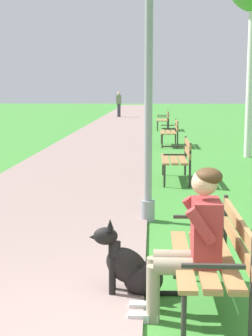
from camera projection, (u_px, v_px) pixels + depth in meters
name	position (u px, v px, depth m)	size (l,w,h in m)	color
paved_path	(121.00, 123.00, 27.24)	(3.23, 60.00, 0.04)	gray
park_bench_near	(215.00, 251.00, 4.25)	(0.55, 1.50, 0.85)	olive
park_bench_mid	(179.00, 156.00, 10.23)	(0.55, 1.50, 0.85)	olive
park_bench_far	(171.00, 130.00, 16.51)	(0.55, 1.50, 0.85)	olive
park_bench_furthest	(164.00, 119.00, 22.89)	(0.55, 1.50, 0.85)	olive
person_seated_on_near_bench	(192.00, 237.00, 4.07)	(0.74, 0.49, 1.25)	gray
dog_black	(132.00, 268.00, 4.56)	(0.83, 0.29, 0.71)	black
lamp_post_near	(149.00, 63.00, 6.85)	(0.24, 0.24, 4.27)	gray
pedestrian_distant	(119.00, 104.00, 32.70)	(0.32, 0.22, 1.65)	#383842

